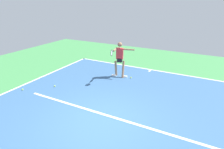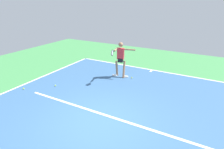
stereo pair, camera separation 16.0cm
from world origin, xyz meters
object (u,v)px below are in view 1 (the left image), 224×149
at_px(tennis_player, 120,57).
at_px(tennis_ball_centre_court, 131,78).
at_px(tennis_ball_near_player, 55,86).
at_px(tennis_ball_near_service_line, 23,89).

relative_size(tennis_player, tennis_ball_centre_court, 27.81).
relative_size(tennis_ball_near_player, tennis_ball_near_service_line, 1.00).
height_order(tennis_ball_near_player, tennis_ball_centre_court, same).
distance_m(tennis_player, tennis_ball_centre_court, 1.20).
distance_m(tennis_player, tennis_ball_near_player, 3.44).
bearing_deg(tennis_ball_centre_court, tennis_ball_near_service_line, 43.39).
bearing_deg(tennis_player, tennis_ball_near_player, 36.92).
bearing_deg(tennis_ball_near_service_line, tennis_ball_centre_court, -136.61).
xyz_separation_m(tennis_ball_near_player, tennis_ball_centre_court, (-2.74, -2.61, 0.00)).
distance_m(tennis_ball_centre_court, tennis_ball_near_service_line, 5.16).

